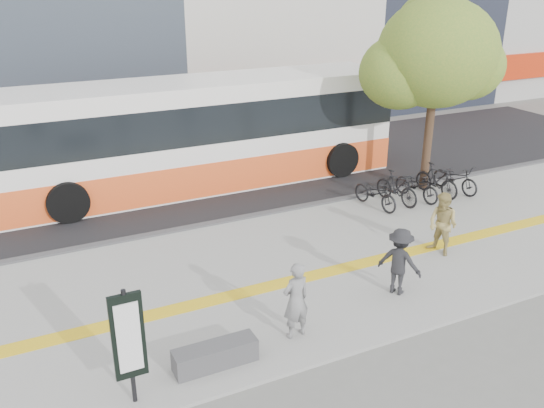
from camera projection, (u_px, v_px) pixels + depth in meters
name	position (u px, v px, depth m)	size (l,w,h in m)	color
ground	(305.00, 306.00, 12.95)	(120.00, 120.00, 0.00)	slate
sidewalk	(276.00, 275.00, 14.19)	(40.00, 7.00, 0.08)	gray
tactile_strip	(285.00, 282.00, 13.76)	(40.00, 0.45, 0.01)	yellow
street	(183.00, 182.00, 20.45)	(40.00, 8.00, 0.06)	black
curb	(224.00, 222.00, 17.10)	(40.00, 0.25, 0.14)	#38383B
bench	(215.00, 355.00, 10.79)	(1.60, 0.45, 0.45)	#38383B
signboard	(128.00, 338.00, 9.49)	(0.55, 0.10, 2.20)	black
street_tree	(434.00, 55.00, 18.19)	(4.40, 3.80, 6.31)	#362618
bus	(203.00, 136.00, 19.65)	(13.55, 3.21, 3.61)	white
bicycle_row	(417.00, 185.00, 18.63)	(4.15, 1.88, 1.05)	black
seated_woman	(296.00, 300.00, 11.45)	(0.60, 0.40, 1.65)	black
pedestrian_tan	(443.00, 224.00, 14.88)	(0.81, 0.63, 1.68)	tan
pedestrian_dark	(399.00, 261.00, 13.06)	(1.03, 0.59, 1.59)	black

